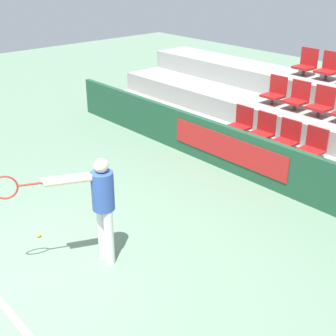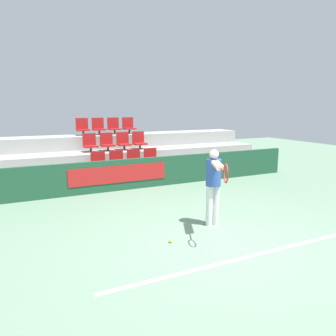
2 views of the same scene
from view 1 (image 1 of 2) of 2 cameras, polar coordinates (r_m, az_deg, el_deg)
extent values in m
plane|color=slate|center=(6.75, -15.84, -12.21)|extent=(30.00, 30.00, 0.00)
cube|color=#1E4C33|center=(8.96, 9.84, 1.37)|extent=(11.10, 0.12, 0.90)
cube|color=red|center=(9.19, 7.19, 2.45)|extent=(2.86, 0.02, 0.49)
cube|color=#9E9E99|center=(9.51, 12.14, 1.14)|extent=(10.70, 1.09, 0.46)
cube|color=#9E9E99|center=(10.28, 15.96, 3.92)|extent=(10.70, 1.09, 0.92)
cube|color=#9E9E99|center=(11.10, 19.25, 6.29)|extent=(10.70, 1.09, 1.39)
cylinder|color=#333333|center=(9.93, 8.54, 4.38)|extent=(0.07, 0.07, 0.16)
cube|color=#A31919|center=(9.89, 8.57, 4.94)|extent=(0.43, 0.39, 0.05)
cube|color=#A31919|center=(9.95, 9.32, 6.37)|extent=(0.43, 0.04, 0.40)
cylinder|color=#333333|center=(9.59, 11.14, 3.45)|extent=(0.07, 0.07, 0.16)
cube|color=#A31919|center=(9.56, 11.19, 4.03)|extent=(0.43, 0.39, 0.05)
cube|color=#A31919|center=(9.62, 11.95, 5.51)|extent=(0.43, 0.04, 0.40)
cylinder|color=#333333|center=(9.29, 13.92, 2.45)|extent=(0.07, 0.07, 0.16)
cube|color=#A31919|center=(9.25, 13.98, 3.04)|extent=(0.43, 0.39, 0.05)
cube|color=#A31919|center=(9.31, 14.76, 4.57)|extent=(0.43, 0.04, 0.40)
cylinder|color=#333333|center=(9.00, 16.87, 1.37)|extent=(0.07, 0.07, 0.16)
cube|color=#A31919|center=(8.96, 16.96, 1.98)|extent=(0.43, 0.39, 0.05)
cube|color=#A31919|center=(9.03, 17.74, 3.57)|extent=(0.43, 0.04, 0.40)
cylinder|color=#333333|center=(10.61, 12.58, 8.03)|extent=(0.07, 0.07, 0.16)
cube|color=#A31919|center=(10.58, 12.63, 8.57)|extent=(0.43, 0.39, 0.05)
cube|color=#A31919|center=(10.66, 13.32, 9.87)|extent=(0.43, 0.04, 0.40)
cylinder|color=#333333|center=(10.30, 15.15, 7.25)|extent=(0.07, 0.07, 0.16)
cube|color=#A31919|center=(10.27, 15.21, 7.81)|extent=(0.43, 0.39, 0.05)
cube|color=#A31919|center=(10.35, 15.91, 9.15)|extent=(0.43, 0.04, 0.40)
cylinder|color=#333333|center=(10.01, 17.86, 6.42)|extent=(0.07, 0.07, 0.16)
cube|color=#A31919|center=(9.98, 17.93, 6.99)|extent=(0.43, 0.39, 0.05)
cube|color=#A31919|center=(10.07, 18.63, 8.37)|extent=(0.43, 0.04, 0.40)
cylinder|color=#333333|center=(11.37, 16.17, 11.18)|extent=(0.07, 0.07, 0.16)
cube|color=#A31919|center=(11.35, 16.23, 11.69)|extent=(0.43, 0.39, 0.05)
cube|color=#A31919|center=(11.45, 16.86, 12.87)|extent=(0.43, 0.04, 0.40)
cylinder|color=#333333|center=(11.08, 18.67, 10.52)|extent=(0.07, 0.07, 0.16)
cube|color=#A31919|center=(11.06, 18.74, 11.04)|extent=(0.43, 0.39, 0.05)
cube|color=#A31919|center=(11.16, 19.38, 12.25)|extent=(0.43, 0.04, 0.40)
cylinder|color=silver|center=(6.63, -8.02, -7.79)|extent=(0.13, 0.13, 0.83)
cylinder|color=silver|center=(6.51, -7.19, -8.39)|extent=(0.13, 0.13, 0.83)
cylinder|color=#2D4C99|center=(6.22, -7.96, -2.77)|extent=(0.30, 0.30, 0.54)
sphere|color=beige|center=(6.07, -8.16, 0.29)|extent=(0.19, 0.19, 0.19)
cylinder|color=beige|center=(6.11, -12.46, -1.26)|extent=(0.33, 0.58, 0.09)
cylinder|color=beige|center=(6.05, -12.07, -1.52)|extent=(0.33, 0.58, 0.09)
cylinder|color=#AD231E|center=(6.07, -16.47, -1.92)|extent=(0.15, 0.28, 0.03)
torus|color=#AD231E|center=(6.09, -19.28, -2.26)|extent=(0.16, 0.31, 0.32)
sphere|color=#CCDB33|center=(7.47, -15.48, -7.89)|extent=(0.07, 0.07, 0.07)
camera|label=2|loc=(8.77, -56.51, 3.52)|focal=35.00mm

